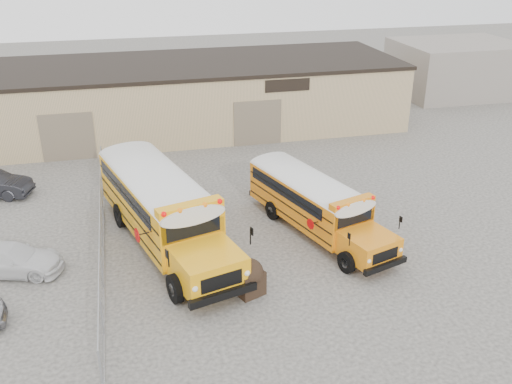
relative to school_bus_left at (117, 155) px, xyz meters
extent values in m
plane|color=#3F3C39|center=(5.12, -9.97, -1.92)|extent=(120.00, 120.00, 0.00)
cube|color=tan|center=(5.12, 10.03, 0.33)|extent=(30.00, 10.00, 4.50)
cube|color=black|center=(5.12, 10.03, 2.63)|extent=(30.20, 10.20, 0.25)
cube|color=black|center=(11.12, 5.01, 1.98)|extent=(3.00, 0.08, 0.80)
cube|color=#726251|center=(-2.88, 5.01, -0.42)|extent=(3.20, 0.08, 3.00)
cube|color=#726251|center=(9.12, 5.01, -0.42)|extent=(3.20, 0.08, 3.00)
cylinder|color=#999CA2|center=(-0.88, -15.97, -1.02)|extent=(0.07, 0.07, 1.80)
cylinder|color=#999CA2|center=(-0.88, -12.97, -1.02)|extent=(0.07, 0.07, 1.80)
cylinder|color=#999CA2|center=(-0.88, -9.97, -1.02)|extent=(0.07, 0.07, 1.80)
cylinder|color=#999CA2|center=(-0.88, -6.97, -1.02)|extent=(0.07, 0.07, 1.80)
cylinder|color=#999CA2|center=(-0.88, -3.97, -1.02)|extent=(0.07, 0.07, 1.80)
cylinder|color=#999CA2|center=(-0.88, -0.97, -1.02)|extent=(0.07, 0.07, 1.80)
cylinder|color=#999CA2|center=(-0.88, 2.03, -1.02)|extent=(0.07, 0.07, 1.80)
cylinder|color=#999CA2|center=(-0.88, -6.97, -0.14)|extent=(0.05, 18.00, 0.05)
cylinder|color=#999CA2|center=(-0.88, -6.97, -1.87)|extent=(0.05, 18.00, 0.05)
cube|color=#999CA2|center=(-0.88, -6.97, -1.02)|extent=(0.02, 18.00, 1.70)
cube|color=gray|center=(29.12, 14.03, 0.28)|extent=(10.00, 8.00, 4.40)
cube|color=#FFA90F|center=(-0.13, 0.47, -0.19)|extent=(4.97, 8.95, 2.30)
cube|color=#FFA90F|center=(1.33, -4.82, -0.70)|extent=(3.03, 3.03, 1.29)
cube|color=black|center=(1.00, -3.61, 0.45)|extent=(2.23, 0.68, 0.84)
cube|color=silver|center=(-0.13, 0.47, 1.12)|extent=(4.99, 9.04, 0.45)
cube|color=#FFA90F|center=(0.93, -3.36, 1.16)|extent=(2.79, 1.27, 0.40)
sphere|color=#E50705|center=(-0.14, -3.92, 1.29)|extent=(0.22, 0.22, 0.22)
sphere|color=#E50705|center=(2.13, -3.29, 1.29)|extent=(0.22, 0.22, 0.22)
sphere|color=orange|center=(0.49, -3.75, 1.29)|extent=(0.22, 0.22, 0.22)
sphere|color=orange|center=(1.51, -3.47, 1.29)|extent=(0.22, 0.22, 0.22)
cube|color=black|center=(1.68, -6.09, -1.21)|extent=(2.71, 0.97, 0.31)
cube|color=black|center=(-1.28, 4.64, -1.21)|extent=(2.70, 0.95, 0.31)
cube|color=black|center=(-0.13, 0.47, -0.28)|extent=(4.96, 8.80, 0.07)
cube|color=black|center=(-0.22, 0.80, 0.45)|extent=(4.64, 7.66, 0.69)
cylinder|color=black|center=(0.01, -5.05, -1.34)|extent=(0.61, 1.21, 1.16)
cylinder|color=black|center=(2.58, -4.34, -1.34)|extent=(0.61, 1.21, 1.16)
cylinder|color=black|center=(-1.87, 1.76, -1.34)|extent=(0.61, 1.21, 1.16)
cylinder|color=black|center=(0.70, 2.47, -1.34)|extent=(0.61, 1.21, 1.16)
cylinder|color=#BF0505|center=(-1.19, -2.84, -0.05)|extent=(0.20, 0.61, 0.63)
cube|color=orange|center=(7.04, -1.54, -0.53)|extent=(4.21, 7.20, 1.85)
cube|color=orange|center=(8.37, -5.75, -0.94)|extent=(2.49, 2.49, 1.04)
cube|color=black|center=(8.07, -4.79, -0.02)|extent=(1.78, 0.61, 0.68)
cube|color=silver|center=(7.04, -1.54, 0.52)|extent=(4.23, 7.27, 0.36)
cube|color=orange|center=(8.00, -4.59, 0.55)|extent=(2.24, 1.09, 0.32)
sphere|color=#E50705|center=(7.16, -5.07, 0.66)|extent=(0.18, 0.18, 0.18)
sphere|color=#E50705|center=(8.97, -4.50, 0.66)|extent=(0.18, 0.18, 0.18)
sphere|color=orange|center=(7.66, -4.92, 0.66)|extent=(0.18, 0.18, 0.18)
sphere|color=orange|center=(8.47, -4.66, 0.66)|extent=(0.18, 0.18, 0.18)
cube|color=black|center=(8.69, -6.76, -1.35)|extent=(2.16, 0.85, 0.25)
cube|color=black|center=(5.99, 1.77, -1.35)|extent=(2.16, 0.84, 0.25)
cube|color=black|center=(7.04, -1.54, -0.60)|extent=(4.20, 7.08, 0.05)
cube|color=black|center=(6.96, -1.29, -0.02)|extent=(3.91, 6.18, 0.56)
cylinder|color=black|center=(7.32, -5.98, -1.46)|extent=(0.52, 0.97, 0.94)
cylinder|color=black|center=(9.36, -5.33, -1.46)|extent=(0.52, 0.97, 0.94)
cylinder|color=black|center=(5.61, -0.56, -1.46)|extent=(0.52, 0.97, 0.94)
cylinder|color=black|center=(7.65, 0.08, -1.46)|extent=(0.52, 0.97, 0.94)
cylinder|color=#BF0505|center=(6.29, -4.24, -0.42)|extent=(0.18, 0.49, 0.50)
cube|color=black|center=(4.68, -11.67, -1.42)|extent=(1.28, 1.22, 1.01)
sphere|color=black|center=(4.68, -11.67, -0.96)|extent=(1.11, 1.11, 1.11)
imported|color=silver|center=(-4.62, -7.84, -1.29)|extent=(4.66, 2.87, 1.26)
camera|label=1|loc=(0.49, -29.94, 11.02)|focal=40.00mm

